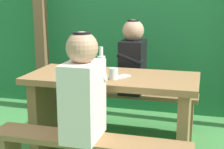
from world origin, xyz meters
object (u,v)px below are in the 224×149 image
object	(u,v)px
picnic_table	(112,102)
cell_phone	(122,76)
person_white_shirt	(83,90)
bottle_left	(101,64)
drinking_glass	(113,74)
person_black_coat	(133,59)
bench_far	(127,103)

from	to	relation	value
picnic_table	cell_phone	world-z (taller)	cell_phone
person_white_shirt	bottle_left	world-z (taller)	person_white_shirt
drinking_glass	bottle_left	world-z (taller)	bottle_left
picnic_table	drinking_glass	distance (m)	0.31
cell_phone	person_black_coat	bearing A→B (deg)	125.49
person_black_coat	cell_phone	distance (m)	0.63
picnic_table	person_black_coat	bearing A→B (deg)	85.32
picnic_table	person_black_coat	world-z (taller)	person_black_coat
bench_far	person_black_coat	world-z (taller)	person_black_coat
bottle_left	cell_phone	xyz separation A→B (m)	(0.18, -0.02, -0.09)
picnic_table	person_black_coat	distance (m)	0.65
person_black_coat	drinking_glass	xyz separation A→B (m)	(-0.00, -0.72, 0.02)
bottle_left	cell_phone	size ratio (longest dim) A/B	1.68
bench_far	person_white_shirt	world-z (taller)	person_white_shirt
person_white_shirt	bottle_left	xyz separation A→B (m)	(-0.05, 0.57, 0.06)
bottle_left	cell_phone	distance (m)	0.20
person_black_coat	bottle_left	xyz separation A→B (m)	(-0.14, -0.61, 0.06)
picnic_table	cell_phone	size ratio (longest dim) A/B	10.00
person_white_shirt	drinking_glass	distance (m)	0.47
bench_far	bottle_left	distance (m)	0.80
bench_far	bottle_left	world-z (taller)	bottle_left
bench_far	bottle_left	xyz separation A→B (m)	(-0.09, -0.61, 0.51)
bench_far	person_white_shirt	size ratio (longest dim) A/B	1.95
bottle_left	cell_phone	world-z (taller)	bottle_left
person_black_coat	drinking_glass	world-z (taller)	person_black_coat
person_black_coat	person_white_shirt	bearing A→B (deg)	-94.08
drinking_glass	bottle_left	bearing A→B (deg)	139.75
drinking_glass	bottle_left	distance (m)	0.18
person_black_coat	cell_phone	world-z (taller)	person_black_coat
drinking_glass	cell_phone	xyz separation A→B (m)	(0.05, 0.09, -0.04)
picnic_table	bottle_left	size ratio (longest dim) A/B	5.95
bench_far	person_black_coat	distance (m)	0.45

